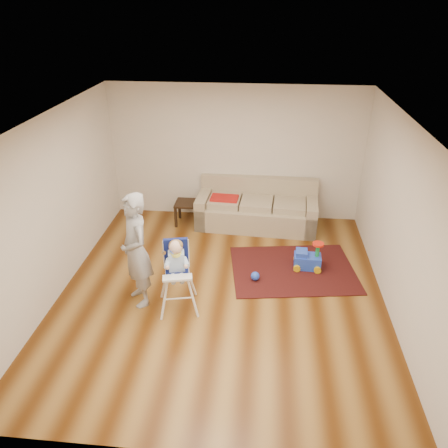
# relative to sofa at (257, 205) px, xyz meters

# --- Properties ---
(ground) EXTENTS (5.50, 5.50, 0.00)m
(ground) POSITION_rel_sofa_xyz_m (-0.46, -2.30, -0.45)
(ground) COLOR #52290A
(ground) RESTS_ON ground
(room_envelope) EXTENTS (5.04, 5.52, 2.72)m
(room_envelope) POSITION_rel_sofa_xyz_m (-0.46, -1.77, 1.42)
(room_envelope) COLOR silver
(room_envelope) RESTS_ON ground
(sofa) EXTENTS (2.41, 1.11, 0.91)m
(sofa) POSITION_rel_sofa_xyz_m (0.00, 0.00, 0.00)
(sofa) COLOR tan
(sofa) RESTS_ON ground
(side_table) EXTENTS (0.46, 0.46, 0.46)m
(side_table) POSITION_rel_sofa_xyz_m (-1.40, -0.03, -0.22)
(side_table) COLOR black
(side_table) RESTS_ON ground
(area_rug) EXTENTS (2.25, 1.81, 0.02)m
(area_rug) POSITION_rel_sofa_xyz_m (0.68, -1.56, -0.45)
(area_rug) COLOR black
(area_rug) RESTS_ON ground
(ride_on_toy) EXTENTS (0.46, 0.34, 0.49)m
(ride_on_toy) POSITION_rel_sofa_xyz_m (0.92, -1.48, -0.19)
(ride_on_toy) COLOR blue
(ride_on_toy) RESTS_ON area_rug
(toy_ball) EXTENTS (0.15, 0.15, 0.15)m
(toy_ball) POSITION_rel_sofa_xyz_m (0.05, -1.94, -0.37)
(toy_ball) COLOR blue
(toy_ball) RESTS_ON area_rug
(high_chair) EXTENTS (0.63, 0.63, 1.15)m
(high_chair) POSITION_rel_sofa_xyz_m (-1.06, -2.72, 0.10)
(high_chair) COLOR white
(high_chair) RESTS_ON ground
(adult) EXTENTS (0.71, 0.77, 1.76)m
(adult) POSITION_rel_sofa_xyz_m (-1.67, -2.62, 0.43)
(adult) COLOR gray
(adult) RESTS_ON ground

